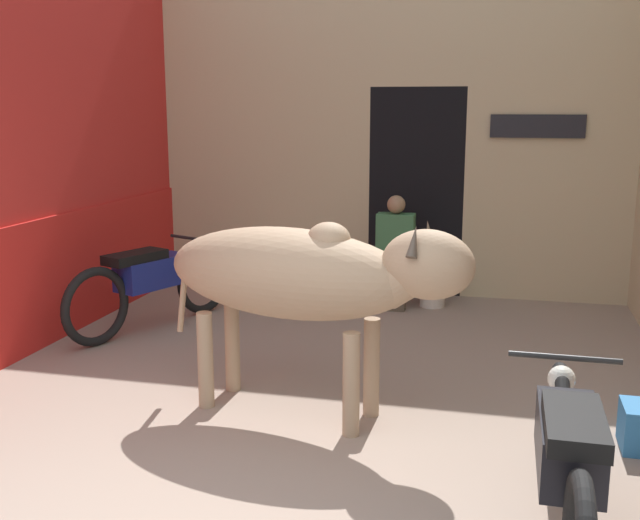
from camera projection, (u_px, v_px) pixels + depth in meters
wall_left_shopfront at (21, 122)px, 6.30m from camera, size 0.25×5.28×4.04m
wall_back_with_doorway at (399, 137)px, 8.43m from camera, size 5.24×0.93×4.04m
cow at (305, 275)px, 4.97m from camera, size 2.23×0.99×1.40m
motorcycle_near at (568, 457)px, 3.55m from camera, size 0.58×1.99×0.79m
motorcycle_far at (153, 281)px, 7.08m from camera, size 0.90×1.93×0.81m
shopkeeper_seated at (395, 250)px, 7.80m from camera, size 0.39×0.33×1.18m
plastic_stool at (433, 287)px, 7.92m from camera, size 0.38×0.38×0.39m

